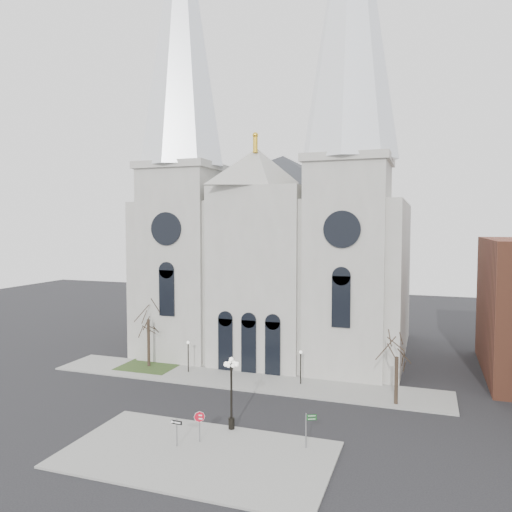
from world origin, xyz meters
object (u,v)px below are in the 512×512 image
(stop_sign, at_px, (200,420))
(one_way_sign, at_px, (177,427))
(globe_lamp, at_px, (231,384))
(street_name_sign, at_px, (307,428))

(stop_sign, height_order, one_way_sign, stop_sign)
(stop_sign, height_order, globe_lamp, globe_lamp)
(one_way_sign, bearing_deg, globe_lamp, 60.23)
(one_way_sign, xyz_separation_m, street_name_sign, (8.57, 2.70, 0.09))
(street_name_sign, bearing_deg, stop_sign, 167.42)
(globe_lamp, bearing_deg, street_name_sign, -11.65)
(one_way_sign, relative_size, street_name_sign, 0.80)
(one_way_sign, bearing_deg, stop_sign, 46.73)
(stop_sign, distance_m, globe_lamp, 3.59)
(globe_lamp, relative_size, street_name_sign, 2.27)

